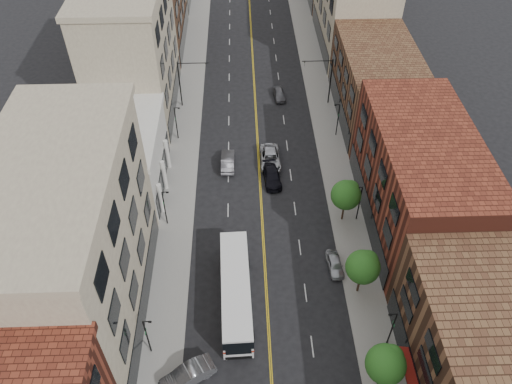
{
  "coord_description": "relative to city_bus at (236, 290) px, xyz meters",
  "views": [
    {
      "loc": [
        -2.07,
        -15.28,
        42.86
      ],
      "look_at": [
        -0.74,
        23.83,
        5.0
      ],
      "focal_mm": 35.0,
      "sensor_mm": 36.0,
      "label": 1
    }
  ],
  "objects": [
    {
      "name": "tree_r_3",
      "position": [
        12.47,
        10.84,
        2.21
      ],
      "size": [
        3.4,
        3.4,
        5.59
      ],
      "color": "black",
      "rests_on": "sidewalk_right"
    },
    {
      "name": "tree_r_1",
      "position": [
        12.47,
        -9.16,
        2.21
      ],
      "size": [
        3.4,
        3.4,
        5.59
      ],
      "color": "black",
      "rests_on": "sidewalk_right"
    },
    {
      "name": "signal_mast_left",
      "position": [
        -7.18,
        34.77,
        2.73
      ],
      "size": [
        4.49,
        0.18,
        7.2
      ],
      "color": "black",
      "rests_on": "sidewalk_left"
    },
    {
      "name": "lamp_l_3",
      "position": [
        -7.87,
        26.77,
        1.06
      ],
      "size": [
        0.81,
        0.55,
        5.05
      ],
      "color": "black",
      "rests_on": "sidewalk_left"
    },
    {
      "name": "car_lane_behind",
      "position": [
        -0.98,
        20.82,
        -1.12
      ],
      "size": [
        1.72,
        4.83,
        1.59
      ],
      "primitive_type": "imported",
      "rotation": [
        0.0,
        0.0,
        3.13
      ],
      "color": "#4F4E53",
      "rests_on": "ground"
    },
    {
      "name": "signal_mast_right",
      "position": [
        13.35,
        34.77,
        2.73
      ],
      "size": [
        4.49,
        0.18,
        7.2
      ],
      "color": "black",
      "rests_on": "sidewalk_right"
    },
    {
      "name": "car_angle_b",
      "position": [
        -4.32,
        -8.07,
        -1.09
      ],
      "size": [
        5.23,
        3.99,
        1.65
      ],
      "primitive_type": "imported",
      "rotation": [
        0.0,
        0.0,
        -1.06
      ],
      "color": "#95969B",
      "rests_on": "ground"
    },
    {
      "name": "sidewalk_right",
      "position": [
        13.08,
        21.77,
        -1.84
      ],
      "size": [
        4.0,
        110.0,
        0.15
      ],
      "primitive_type": "cube",
      "color": "gray",
      "rests_on": "ground"
    },
    {
      "name": "lamp_r_2",
      "position": [
        14.04,
        10.77,
        1.06
      ],
      "size": [
        0.81,
        0.55,
        5.05
      ],
      "color": "black",
      "rests_on": "sidewalk_right"
    },
    {
      "name": "car_lane_a",
      "position": [
        4.58,
        17.79,
        -1.18
      ],
      "size": [
        2.54,
        5.21,
        1.46
      ],
      "primitive_type": "imported",
      "rotation": [
        0.0,
        0.0,
        0.1
      ],
      "color": "black",
      "rests_on": "ground"
    },
    {
      "name": "bldg_r_mid",
      "position": [
        20.08,
        10.77,
        4.09
      ],
      "size": [
        10.0,
        22.0,
        12.0
      ],
      "primitive_type": "cube",
      "color": "#592317",
      "rests_on": "ground"
    },
    {
      "name": "car_lane_b",
      "position": [
        4.58,
        21.27,
        -1.12
      ],
      "size": [
        2.73,
        5.74,
        1.58
      ],
      "primitive_type": "imported",
      "rotation": [
        0.0,
        0.0,
        0.02
      ],
      "color": "#B5B7BD",
      "rests_on": "ground"
    },
    {
      "name": "bldg_r_far_a",
      "position": [
        20.08,
        31.77,
        3.09
      ],
      "size": [
        10.0,
        20.0,
        10.0
      ],
      "primitive_type": "cube",
      "color": "#543221",
      "rests_on": "ground"
    },
    {
      "name": "bldg_l_far_b",
      "position": [
        -13.92,
        54.77,
        5.59
      ],
      "size": [
        10.0,
        20.0,
        15.0
      ],
      "primitive_type": "cube",
      "color": "#543221",
      "rests_on": "ground"
    },
    {
      "name": "car_parked_far",
      "position": [
        10.48,
        3.82,
        -1.27
      ],
      "size": [
        1.79,
        3.86,
        1.28
      ],
      "primitive_type": "imported",
      "rotation": [
        0.0,
        0.0,
        0.07
      ],
      "color": "#AEB1B6",
      "rests_on": "ground"
    },
    {
      "name": "tree_r_2",
      "position": [
        12.47,
        0.84,
        2.21
      ],
      "size": [
        3.4,
        3.4,
        5.59
      ],
      "color": "black",
      "rests_on": "sidewalk_right"
    },
    {
      "name": "city_bus",
      "position": [
        0.0,
        0.0,
        0.0
      ],
      "size": [
        3.4,
        12.9,
        3.29
      ],
      "rotation": [
        0.0,
        0.0,
        0.03
      ],
      "color": "white",
      "rests_on": "ground"
    },
    {
      "name": "lamp_l_2",
      "position": [
        -7.87,
        10.77,
        1.06
      ],
      "size": [
        0.81,
        0.55,
        5.05
      ],
      "color": "black",
      "rests_on": "sidewalk_left"
    },
    {
      "name": "bldg_l_white",
      "position": [
        -13.92,
        17.77,
        2.09
      ],
      "size": [
        10.0,
        14.0,
        8.0
      ],
      "primitive_type": "cube",
      "color": "silver",
      "rests_on": "ground"
    },
    {
      "name": "sidewalk_left",
      "position": [
        -6.92,
        21.77,
        -1.84
      ],
      "size": [
        4.0,
        110.0,
        0.15
      ],
      "primitive_type": "cube",
      "color": "gray",
      "rests_on": "ground"
    },
    {
      "name": "lamp_r_3",
      "position": [
        14.04,
        26.77,
        1.06
      ],
      "size": [
        0.81,
        0.55,
        5.05
      ],
      "color": "black",
      "rests_on": "sidewalk_right"
    },
    {
      "name": "bldg_r_far_b",
      "position": [
        20.08,
        52.77,
        5.09
      ],
      "size": [
        10.0,
        22.0,
        14.0
      ],
      "primitive_type": "cube",
      "color": "gray",
      "rests_on": "ground"
    },
    {
      "name": "car_lane_c",
      "position": [
        6.79,
        36.45,
        -1.23
      ],
      "size": [
        1.99,
        4.15,
        1.37
      ],
      "primitive_type": "imported",
      "rotation": [
        0.0,
        0.0,
        0.1
      ],
      "color": "#515056",
      "rests_on": "ground"
    },
    {
      "name": "lamp_r_1",
      "position": [
        14.04,
        -5.23,
        1.06
      ],
      "size": [
        0.81,
        0.55,
        5.05
      ],
      "color": "black",
      "rests_on": "sidewalk_right"
    },
    {
      "name": "lamp_l_1",
      "position": [
        -7.87,
        -5.23,
        1.06
      ],
      "size": [
        0.81,
        0.55,
        5.05
      ],
      "color": "black",
      "rests_on": "sidewalk_left"
    },
    {
      "name": "bldg_l_tanoffice",
      "position": [
        -13.92,
        -0.23,
        7.09
      ],
      "size": [
        10.0,
        22.0,
        18.0
      ],
      "primitive_type": "cube",
      "color": "gray",
      "rests_on": "ground"
    },
    {
      "name": "bldg_l_far_a",
      "position": [
        -13.92,
        34.77,
        7.09
      ],
      "size": [
        10.0,
        20.0,
        18.0
      ],
      "primitive_type": "cube",
      "color": "gray",
      "rests_on": "ground"
    }
  ]
}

